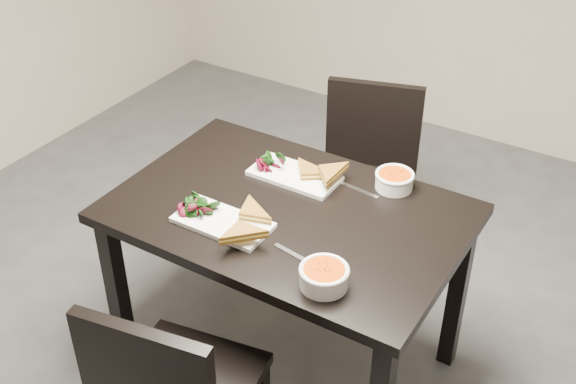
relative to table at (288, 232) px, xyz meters
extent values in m
cube|color=black|center=(0.00, 0.00, 0.08)|extent=(1.20, 0.80, 0.04)
cube|color=black|center=(-0.54, -0.34, -0.30)|extent=(0.06, 0.06, 0.71)
cube|color=black|center=(-0.54, 0.34, -0.30)|extent=(0.06, 0.06, 0.71)
cube|color=black|center=(0.54, 0.34, -0.30)|extent=(0.06, 0.06, 0.71)
cube|color=black|center=(-0.22, -0.45, -0.45)|extent=(0.05, 0.05, 0.41)
cube|color=black|center=(0.02, -0.78, 0.00)|extent=(0.42, 0.11, 0.40)
cube|color=black|center=(-0.03, 0.68, -0.22)|extent=(0.52, 0.52, 0.04)
cube|color=black|center=(-0.15, 0.46, -0.45)|extent=(0.05, 0.05, 0.41)
cube|color=black|center=(0.19, 0.56, -0.45)|extent=(0.05, 0.05, 0.41)
cube|color=black|center=(-0.25, 0.80, -0.45)|extent=(0.05, 0.05, 0.41)
cube|color=black|center=(0.09, 0.91, -0.45)|extent=(0.05, 0.05, 0.41)
cube|color=black|center=(-0.09, 0.87, 0.00)|extent=(0.41, 0.16, 0.40)
cube|color=white|center=(-0.14, -0.19, 0.11)|extent=(0.33, 0.16, 0.02)
cylinder|color=white|center=(0.30, -0.28, 0.13)|extent=(0.15, 0.15, 0.06)
cylinder|color=#C65209|center=(0.30, -0.28, 0.15)|extent=(0.13, 0.13, 0.02)
torus|color=white|center=(0.30, -0.28, 0.16)|extent=(0.15, 0.15, 0.01)
cube|color=silver|center=(0.16, -0.21, 0.10)|extent=(0.18, 0.04, 0.00)
cube|color=white|center=(-0.08, 0.18, 0.11)|extent=(0.33, 0.16, 0.02)
cylinder|color=white|center=(0.26, 0.31, 0.13)|extent=(0.14, 0.14, 0.05)
cylinder|color=#C65209|center=(0.26, 0.31, 0.15)|extent=(0.12, 0.12, 0.02)
torus|color=white|center=(0.26, 0.31, 0.16)|extent=(0.14, 0.14, 0.01)
cube|color=silver|center=(0.15, 0.23, 0.10)|extent=(0.18, 0.04, 0.00)
camera|label=1|loc=(1.06, -1.73, 1.55)|focal=45.06mm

